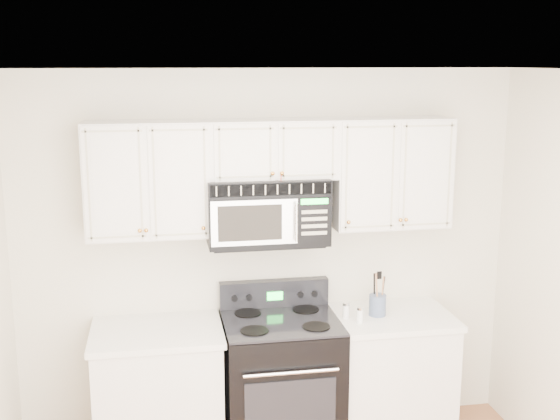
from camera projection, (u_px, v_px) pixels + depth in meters
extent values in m
cube|color=silver|center=(333.00, 72.00, 3.01)|extent=(3.50, 3.50, 0.01)
cube|color=beige|center=(269.00, 255.00, 4.96)|extent=(3.50, 0.01, 2.60)
cube|color=silver|center=(159.00, 397.00, 4.70)|extent=(0.82, 0.63, 0.88)
cube|color=silver|center=(157.00, 332.00, 4.60)|extent=(0.86, 0.65, 0.04)
cube|color=silver|center=(387.00, 378.00, 4.97)|extent=(0.82, 0.63, 0.88)
cube|color=silver|center=(390.00, 317.00, 4.88)|extent=(0.86, 0.65, 0.04)
cube|color=black|center=(281.00, 385.00, 4.82)|extent=(0.78, 0.67, 0.92)
cube|color=black|center=(290.00, 410.00, 4.50)|extent=(0.59, 0.01, 0.41)
cylinder|color=silver|center=(291.00, 373.00, 4.42)|extent=(0.61, 0.02, 0.02)
cube|color=black|center=(281.00, 322.00, 4.72)|extent=(0.78, 0.67, 0.02)
cube|color=black|center=(274.00, 294.00, 4.99)|extent=(0.78, 0.08, 0.20)
cube|color=#22D53B|center=(275.00, 296.00, 4.94)|extent=(0.11, 0.00, 0.06)
cube|color=silver|center=(148.00, 179.00, 4.54)|extent=(0.80, 0.33, 0.75)
cube|color=silver|center=(390.00, 172.00, 4.82)|extent=(0.80, 0.33, 0.75)
cube|color=silver|center=(272.00, 149.00, 4.64)|extent=(0.84, 0.33, 0.39)
sphere|color=#C58331|center=(146.00, 230.00, 4.41)|extent=(0.03, 0.03, 0.03)
sphere|color=#C58331|center=(203.00, 228.00, 4.48)|extent=(0.03, 0.03, 0.03)
sphere|color=#C58331|center=(349.00, 222.00, 4.64)|extent=(0.03, 0.03, 0.03)
sphere|color=#C58331|center=(401.00, 220.00, 4.70)|extent=(0.03, 0.03, 0.03)
sphere|color=#C58331|center=(273.00, 174.00, 4.48)|extent=(0.03, 0.03, 0.03)
sphere|color=#C58331|center=(282.00, 173.00, 4.49)|extent=(0.03, 0.03, 0.03)
cylinder|color=red|center=(281.00, 182.00, 4.50)|extent=(0.00, 0.00, 0.12)
sphere|color=#C58331|center=(281.00, 192.00, 4.52)|extent=(0.04, 0.04, 0.04)
cube|color=black|center=(267.00, 210.00, 4.68)|extent=(0.80, 0.40, 0.44)
cube|color=#ADA691|center=(271.00, 189.00, 4.46)|extent=(0.78, 0.01, 0.08)
cube|color=silver|center=(255.00, 223.00, 4.48)|extent=(0.56, 0.01, 0.29)
cube|color=black|center=(250.00, 223.00, 4.46)|extent=(0.41, 0.01, 0.23)
cube|color=black|center=(314.00, 220.00, 4.54)|extent=(0.22, 0.01, 0.29)
cube|color=#22D53B|center=(315.00, 201.00, 4.51)|extent=(0.18, 0.00, 0.04)
cylinder|color=silver|center=(296.00, 222.00, 4.49)|extent=(0.02, 0.02, 0.25)
cylinder|color=#435173|center=(377.00, 305.00, 4.84)|extent=(0.12, 0.12, 0.15)
cylinder|color=#9C6946|center=(382.00, 295.00, 4.83)|extent=(0.01, 0.01, 0.26)
cylinder|color=black|center=(374.00, 292.00, 4.85)|extent=(0.01, 0.01, 0.27)
cylinder|color=#9C6946|center=(377.00, 294.00, 4.79)|extent=(0.01, 0.01, 0.29)
cylinder|color=black|center=(382.00, 295.00, 4.83)|extent=(0.01, 0.01, 0.26)
cylinder|color=silver|center=(346.00, 312.00, 4.79)|extent=(0.04, 0.04, 0.09)
cylinder|color=silver|center=(346.00, 304.00, 4.78)|extent=(0.05, 0.05, 0.02)
cylinder|color=silver|center=(360.00, 316.00, 4.71)|extent=(0.04, 0.04, 0.09)
cylinder|color=silver|center=(360.00, 308.00, 4.70)|extent=(0.05, 0.05, 0.02)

